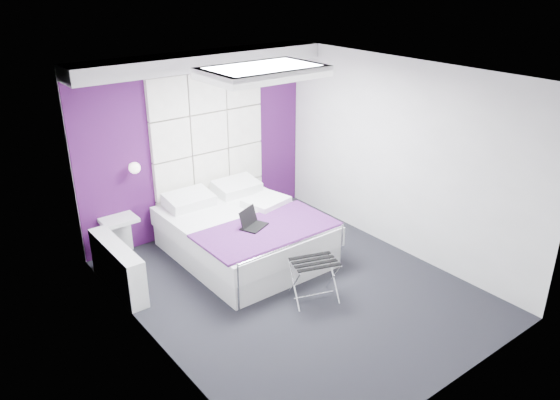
{
  "coord_description": "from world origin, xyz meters",
  "views": [
    {
      "loc": [
        -3.64,
        -4.42,
        3.64
      ],
      "look_at": [
        0.05,
        0.35,
        1.04
      ],
      "focal_mm": 35.0,
      "sensor_mm": 36.0,
      "label": 1
    }
  ],
  "objects_px": {
    "wall_lamp": "(133,167)",
    "radiator": "(118,267)",
    "nightstand": "(119,220)",
    "luggage_rack": "(314,280)",
    "laptop": "(252,222)",
    "bed": "(243,234)"
  },
  "relations": [
    {
      "from": "bed",
      "to": "luggage_rack",
      "type": "height_order",
      "value": "bed"
    },
    {
      "from": "bed",
      "to": "nightstand",
      "type": "distance_m",
      "value": 1.65
    },
    {
      "from": "bed",
      "to": "luggage_rack",
      "type": "distance_m",
      "value": 1.41
    },
    {
      "from": "luggage_rack",
      "to": "radiator",
      "type": "bearing_deg",
      "value": 155.23
    },
    {
      "from": "luggage_rack",
      "to": "wall_lamp",
      "type": "bearing_deg",
      "value": 132.99
    },
    {
      "from": "wall_lamp",
      "to": "laptop",
      "type": "relative_size",
      "value": 0.44
    },
    {
      "from": "bed",
      "to": "wall_lamp",
      "type": "bearing_deg",
      "value": 136.76
    },
    {
      "from": "wall_lamp",
      "to": "luggage_rack",
      "type": "height_order",
      "value": "wall_lamp"
    },
    {
      "from": "radiator",
      "to": "laptop",
      "type": "height_order",
      "value": "laptop"
    },
    {
      "from": "nightstand",
      "to": "luggage_rack",
      "type": "bearing_deg",
      "value": -59.59
    },
    {
      "from": "wall_lamp",
      "to": "radiator",
      "type": "xyz_separation_m",
      "value": [
        -0.64,
        -0.76,
        -0.92
      ]
    },
    {
      "from": "wall_lamp",
      "to": "bed",
      "type": "bearing_deg",
      "value": -43.24
    },
    {
      "from": "nightstand",
      "to": "luggage_rack",
      "type": "height_order",
      "value": "nightstand"
    },
    {
      "from": "luggage_rack",
      "to": "laptop",
      "type": "xyz_separation_m",
      "value": [
        -0.14,
        1.05,
        0.4
      ]
    },
    {
      "from": "wall_lamp",
      "to": "bed",
      "type": "relative_size",
      "value": 0.07
    },
    {
      "from": "wall_lamp",
      "to": "luggage_rack",
      "type": "bearing_deg",
      "value": -65.68
    },
    {
      "from": "radiator",
      "to": "nightstand",
      "type": "distance_m",
      "value": 0.84
    },
    {
      "from": "wall_lamp",
      "to": "luggage_rack",
      "type": "xyz_separation_m",
      "value": [
        1.08,
        -2.39,
        -0.96
      ]
    },
    {
      "from": "radiator",
      "to": "luggage_rack",
      "type": "bearing_deg",
      "value": -43.44
    },
    {
      "from": "laptop",
      "to": "nightstand",
      "type": "bearing_deg",
      "value": 110.15
    },
    {
      "from": "wall_lamp",
      "to": "nightstand",
      "type": "distance_m",
      "value": 0.73
    },
    {
      "from": "wall_lamp",
      "to": "laptop",
      "type": "xyz_separation_m",
      "value": [
        0.94,
        -1.34,
        -0.56
      ]
    }
  ]
}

